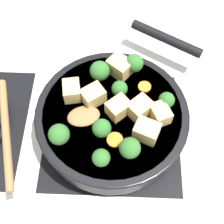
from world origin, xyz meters
TOP-DOWN VIEW (x-y plane):
  - ground_plane at (0.00, 0.00)m, footprint 2.40×2.40m
  - front_burner_grate at (0.00, 0.00)m, footprint 0.31×0.31m
  - skillet_pan at (0.00, -0.00)m, footprint 0.44×0.38m
  - wooden_spoon at (-0.04, 0.15)m, footprint 0.24×0.23m
  - tofu_cube_center_large at (0.03, 0.04)m, footprint 0.06×0.06m
  - tofu_cube_near_handle at (-0.00, -0.01)m, footprint 0.06×0.06m
  - tofu_cube_east_chunk at (0.04, 0.09)m, footprint 0.05×0.04m
  - tofu_cube_west_chunk at (0.10, -0.01)m, footprint 0.06×0.06m
  - tofu_cube_back_piece at (-0.05, -0.07)m, footprint 0.05×0.06m
  - tofu_cube_front_piece at (0.00, -0.06)m, footprint 0.06×0.06m
  - tofu_cube_mid_small at (-0.01, -0.10)m, footprint 0.05×0.05m
  - broccoli_floret_near_spoon at (0.04, -0.01)m, footprint 0.03×0.03m
  - broccoli_floret_center_top at (-0.11, 0.02)m, footprint 0.03×0.03m
  - broccoli_floret_east_rim at (0.02, -0.11)m, footprint 0.03×0.03m
  - broccoli_floret_west_rim at (0.09, 0.03)m, footprint 0.04×0.04m
  - broccoli_floret_north_edge at (0.11, -0.04)m, footprint 0.04×0.04m
  - broccoli_floret_south_cluster at (-0.07, 0.10)m, footprint 0.04×0.04m
  - broccoli_floret_mid_floret at (-0.05, 0.02)m, footprint 0.04×0.04m
  - broccoli_floret_small_inner at (-0.09, -0.04)m, footprint 0.04×0.04m
  - carrot_slice_orange_thin at (-0.06, -0.01)m, footprint 0.03×0.03m
  - carrot_slice_near_center at (0.06, -0.07)m, footprint 0.03×0.03m

SIDE VIEW (x-z plane):
  - ground_plane at x=0.00m, z-range 0.00..0.00m
  - front_burner_grate at x=0.00m, z-range 0.00..0.03m
  - skillet_pan at x=0.00m, z-range 0.03..0.09m
  - carrot_slice_orange_thin at x=-0.06m, z-range 0.09..0.09m
  - carrot_slice_near_center at x=0.06m, z-range 0.09..0.09m
  - wooden_spoon at x=-0.04m, z-range 0.09..0.10m
  - tofu_cube_mid_small at x=-0.01m, z-range 0.09..0.12m
  - tofu_cube_east_chunk at x=0.04m, z-range 0.09..0.12m
  - tofu_cube_near_handle at x=0.00m, z-range 0.09..0.12m
  - tofu_cube_center_large at x=0.03m, z-range 0.09..0.12m
  - tofu_cube_front_piece at x=0.00m, z-range 0.09..0.12m
  - tofu_cube_back_piece at x=-0.05m, z-range 0.09..0.12m
  - tofu_cube_west_chunk at x=0.10m, z-range 0.09..0.13m
  - broccoli_floret_east_rim at x=0.02m, z-range 0.09..0.13m
  - broccoli_floret_near_spoon at x=0.04m, z-range 0.09..0.13m
  - broccoli_floret_center_top at x=-0.11m, z-range 0.09..0.13m
  - broccoli_floret_mid_floret at x=-0.05m, z-range 0.09..0.13m
  - broccoli_floret_north_edge at x=0.11m, z-range 0.09..0.14m
  - broccoli_floret_small_inner at x=-0.09m, z-range 0.09..0.14m
  - broccoli_floret_south_cluster at x=-0.07m, z-range 0.09..0.14m
  - broccoli_floret_west_rim at x=0.09m, z-range 0.09..0.14m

